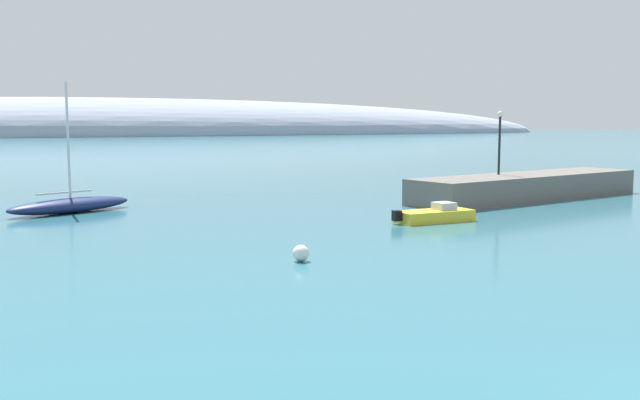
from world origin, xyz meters
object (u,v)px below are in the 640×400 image
sailboat_navy_outer_mooring (71,205)px  mooring_buoy_white (301,253)px  motorboat_yellow_foreground (434,215)px  harbor_lamp_post (500,136)px

sailboat_navy_outer_mooring → mooring_buoy_white: sailboat_navy_outer_mooring is taller
motorboat_yellow_foreground → mooring_buoy_white: (-10.57, -7.29, -0.03)m
sailboat_navy_outer_mooring → motorboat_yellow_foreground: (17.74, -11.54, -0.13)m
sailboat_navy_outer_mooring → motorboat_yellow_foreground: sailboat_navy_outer_mooring is taller
motorboat_yellow_foreground → mooring_buoy_white: 12.84m
sailboat_navy_outer_mooring → motorboat_yellow_foreground: size_ratio=1.64×
sailboat_navy_outer_mooring → harbor_lamp_post: size_ratio=1.80×
mooring_buoy_white → harbor_lamp_post: (20.37, 14.83, 4.04)m
mooring_buoy_white → sailboat_navy_outer_mooring: bearing=110.9°
sailboat_navy_outer_mooring → harbor_lamp_post: (27.55, -4.00, 3.89)m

